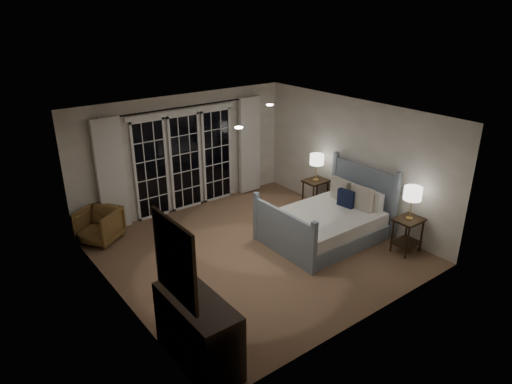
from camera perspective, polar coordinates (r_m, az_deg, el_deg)
floor at (r=8.42m, az=-0.14°, el=-7.38°), size 5.00×5.00×0.00m
ceiling at (r=7.50m, az=-0.16°, el=9.43°), size 5.00×5.00×0.00m
wall_left at (r=6.80m, az=-17.24°, el=-4.26°), size 0.02×5.00×2.50m
wall_right at (r=9.51m, az=11.97°, el=3.93°), size 0.02×5.00×2.50m
wall_back at (r=9.87m, az=-8.99°, el=4.84°), size 5.00×0.02×2.50m
wall_front at (r=6.26m, az=13.90°, el=-6.30°), size 5.00×0.02×2.50m
french_doors at (r=9.88m, az=-8.82°, el=3.90°), size 2.50×0.04×2.20m
curtain_rod at (r=9.53m, az=-9.06°, el=10.43°), size 3.50×0.03×0.03m
curtain_left at (r=9.18m, az=-17.62°, el=2.01°), size 0.55×0.10×2.25m
curtain_right at (r=10.64m, az=-0.82°, el=5.85°), size 0.55×0.10×2.25m
downlight_a at (r=8.45m, az=1.74°, el=10.83°), size 0.12×0.12×0.01m
downlight_b at (r=6.84m, az=-2.16°, el=8.05°), size 0.12×0.12×0.01m
bed at (r=8.84m, az=8.88°, el=-3.80°), size 2.16×1.54×1.25m
nightstand_left at (r=8.65m, az=18.43°, el=-4.53°), size 0.51×0.40×0.66m
nightstand_right at (r=10.03m, az=7.42°, el=0.29°), size 0.51×0.41×0.66m
lamp_left at (r=8.37m, az=19.01°, el=-0.21°), size 0.31×0.31×0.60m
lamp_right at (r=9.80m, az=7.62°, el=4.02°), size 0.30×0.30×0.58m
armchair at (r=9.11m, az=-19.03°, el=-3.96°), size 0.98×0.98×0.65m
dresser at (r=5.92m, az=-7.27°, el=-16.82°), size 0.55×1.30×0.92m
mirror at (r=5.21m, az=-10.12°, el=-8.39°), size 0.05×0.85×1.00m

